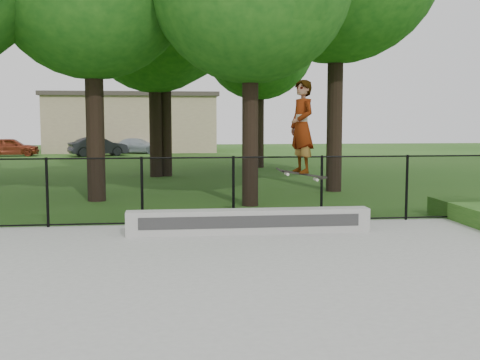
{
  "coord_description": "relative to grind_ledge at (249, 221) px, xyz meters",
  "views": [
    {
      "loc": [
        0.57,
        -7.22,
        2.36
      ],
      "look_at": [
        1.94,
        4.2,
        1.2
      ],
      "focal_mm": 45.0,
      "sensor_mm": 36.0,
      "label": 1
    }
  ],
  "objects": [
    {
      "name": "car_b",
      "position": [
        -6.08,
        27.8,
        0.31
      ],
      "size": [
        3.61,
        2.42,
        1.23
      ],
      "primitive_type": "imported",
      "rotation": [
        0.0,
        0.0,
        1.94
      ],
      "color": "black",
      "rests_on": "ground"
    },
    {
      "name": "car_c",
      "position": [
        -3.62,
        30.37,
        0.23
      ],
      "size": [
        3.68,
        2.62,
        1.06
      ],
      "primitive_type": "imported",
      "rotation": [
        0.0,
        0.0,
        1.2
      ],
      "color": "#ABB6C2",
      "rests_on": "ground"
    },
    {
      "name": "chainlink_fence",
      "position": [
        -2.19,
        1.2,
        0.51
      ],
      "size": [
        16.06,
        0.06,
        1.5
      ],
      "color": "black",
      "rests_on": "concrete_slab"
    },
    {
      "name": "car_a",
      "position": [
        -11.66,
        28.21,
        0.3
      ],
      "size": [
        3.58,
        1.63,
        1.2
      ],
      "primitive_type": "imported",
      "rotation": [
        0.0,
        0.0,
        1.63
      ],
      "color": "maroon",
      "rests_on": "ground"
    },
    {
      "name": "skater_airborne",
      "position": [
        1.05,
        -0.11,
        1.89
      ],
      "size": [
        0.83,
        0.78,
        2.02
      ],
      "color": "black",
      "rests_on": "ground"
    },
    {
      "name": "grind_ledge",
      "position": [
        0.0,
        0.0,
        0.0
      ],
      "size": [
        4.94,
        0.4,
        0.49
      ],
      "primitive_type": "cube",
      "color": "#A7A6A2",
      "rests_on": "concrete_slab"
    },
    {
      "name": "ground",
      "position": [
        -2.19,
        -4.7,
        -0.3
      ],
      "size": [
        100.0,
        100.0,
        0.0
      ],
      "primitive_type": "plane",
      "color": "#245217",
      "rests_on": "ground"
    },
    {
      "name": "concrete_slab",
      "position": [
        -2.19,
        -4.7,
        -0.27
      ],
      "size": [
        14.0,
        12.0,
        0.06
      ],
      "primitive_type": "cube",
      "color": "gray",
      "rests_on": "ground"
    },
    {
      "name": "distant_building",
      "position": [
        -4.19,
        33.3,
        1.86
      ],
      "size": [
        12.4,
        6.4,
        4.3
      ],
      "color": "tan",
      "rests_on": "ground"
    }
  ]
}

